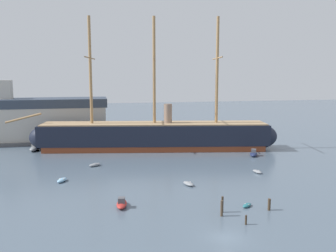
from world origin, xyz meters
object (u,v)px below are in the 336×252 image
(mooring_piling_left_pair, at_px, (269,204))
(tall_ship, at_px, (154,135))
(mooring_piling_nearest, at_px, (222,204))
(mooring_piling_right_pair, at_px, (222,208))
(motorboat_foreground_left, at_px, (122,204))
(dockside_warehouse_left, at_px, (16,121))
(dinghy_alongside_bow, at_px, (95,165))
(motorboat_far_right, at_px, (257,141))
(motorboat_alongside_stern, at_px, (254,154))
(dinghy_near_centre, at_px, (188,184))
(dinghy_foreground_right, at_px, (247,205))
(dinghy_mid_right, at_px, (257,172))
(motorboat_far_left, at_px, (35,148))
(dinghy_mid_left, at_px, (62,180))
(mooring_piling_midwater, at_px, (246,220))

(mooring_piling_left_pair, bearing_deg, tall_ship, 101.13)
(mooring_piling_nearest, distance_m, mooring_piling_right_pair, 1.41)
(motorboat_foreground_left, distance_m, dockside_warehouse_left, 61.13)
(dinghy_alongside_bow, distance_m, motorboat_far_right, 47.35)
(motorboat_alongside_stern, height_order, motorboat_far_right, motorboat_far_right)
(mooring_piling_right_pair, bearing_deg, dinghy_near_centre, 93.33)
(dinghy_foreground_right, relative_size, motorboat_far_right, 0.47)
(dinghy_mid_right, height_order, dinghy_alongside_bow, dinghy_alongside_bow)
(motorboat_alongside_stern, bearing_deg, motorboat_far_left, 161.58)
(dinghy_mid_left, bearing_deg, dinghy_foreground_right, -33.90)
(mooring_piling_right_pair, bearing_deg, mooring_piling_left_pair, 5.20)
(motorboat_far_left, bearing_deg, motorboat_alongside_stern, -18.42)
(tall_ship, distance_m, motorboat_far_left, 29.90)
(dinghy_alongside_bow, xyz_separation_m, motorboat_far_right, (44.19, 17.02, 0.28))
(dinghy_near_centre, distance_m, dockside_warehouse_left, 60.50)
(motorboat_foreground_left, height_order, dinghy_mid_right, motorboat_foreground_left)
(tall_ship, relative_size, motorboat_foreground_left, 18.27)
(dinghy_mid_right, xyz_separation_m, mooring_piling_left_pair, (-6.93, -18.13, 0.55))
(dinghy_foreground_right, distance_m, motorboat_alongside_stern, 33.46)
(dinghy_near_centre, distance_m, motorboat_far_right, 44.14)
(dinghy_alongside_bow, bearing_deg, dinghy_near_centre, -46.81)
(motorboat_foreground_left, height_order, dinghy_mid_left, motorboat_foreground_left)
(motorboat_alongside_stern, bearing_deg, motorboat_far_right, 61.94)
(motorboat_far_right, bearing_deg, dinghy_mid_left, -151.73)
(dinghy_foreground_right, distance_m, dinghy_alongside_bow, 35.03)
(dinghy_mid_left, xyz_separation_m, mooring_piling_midwater, (24.22, -23.84, 0.30))
(dinghy_alongside_bow, height_order, motorboat_far_left, motorboat_far_left)
(dinghy_foreground_right, bearing_deg, mooring_piling_left_pair, -36.79)
(motorboat_far_left, bearing_deg, mooring_piling_nearest, -56.83)
(dinghy_mid_left, relative_size, dinghy_alongside_bow, 1.01)
(dinghy_alongside_bow, bearing_deg, tall_ship, 43.37)
(motorboat_far_right, distance_m, dockside_warehouse_left, 66.89)
(dinghy_foreground_right, distance_m, dinghy_mid_right, 18.80)
(dockside_warehouse_left, bearing_deg, motorboat_alongside_stern, -27.35)
(dinghy_mid_right, xyz_separation_m, motorboat_alongside_stern, (5.62, 13.62, 0.29))
(dinghy_near_centre, height_order, motorboat_far_left, motorboat_far_left)
(motorboat_foreground_left, relative_size, motorboat_alongside_stern, 0.89)
(dinghy_near_centre, height_order, motorboat_far_right, motorboat_far_right)
(dinghy_mid_left, relative_size, mooring_piling_nearest, 1.27)
(dinghy_mid_left, bearing_deg, dinghy_near_centre, -17.34)
(dinghy_near_centre, height_order, mooring_piling_right_pair, mooring_piling_right_pair)
(dinghy_near_centre, height_order, mooring_piling_midwater, mooring_piling_midwater)
(mooring_piling_right_pair, bearing_deg, motorboat_far_right, 59.62)
(tall_ship, xyz_separation_m, dinghy_mid_left, (-20.77, -23.99, -3.25))
(dinghy_foreground_right, xyz_separation_m, mooring_piling_right_pair, (-4.77, -2.52, 0.85))
(dinghy_mid_right, relative_size, motorboat_far_right, 0.58)
(dinghy_mid_left, relative_size, dockside_warehouse_left, 0.05)
(dinghy_mid_left, bearing_deg, dinghy_mid_right, -2.87)
(dinghy_mid_left, xyz_separation_m, mooring_piling_nearest, (22.73, -19.33, 0.81))
(dinghy_mid_left, xyz_separation_m, dockside_warehouse_left, (-15.08, 41.30, 5.73))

